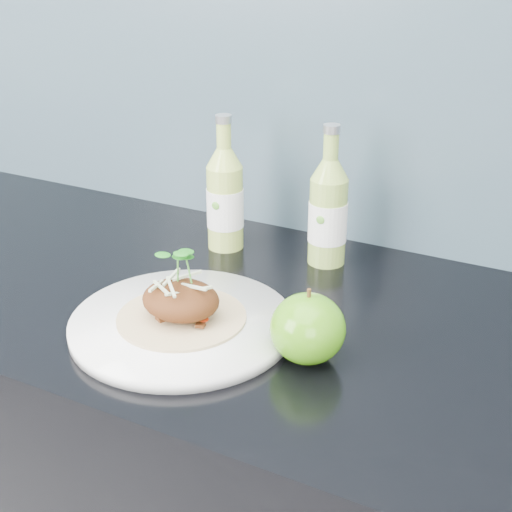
{
  "coord_description": "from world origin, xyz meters",
  "views": [
    {
      "loc": [
        0.41,
        0.91,
        1.39
      ],
      "look_at": [
        0.02,
        1.65,
        1.0
      ],
      "focal_mm": 50.0,
      "sensor_mm": 36.0,
      "label": 1
    }
  ],
  "objects_px": {
    "green_apple": "(308,329)",
    "cider_bottle_left": "(225,199)",
    "dinner_plate": "(182,324)",
    "cider_bottle_right": "(328,212)"
  },
  "relations": [
    {
      "from": "dinner_plate",
      "to": "green_apple",
      "type": "height_order",
      "value": "green_apple"
    },
    {
      "from": "dinner_plate",
      "to": "cider_bottle_left",
      "type": "height_order",
      "value": "cider_bottle_left"
    },
    {
      "from": "green_apple",
      "to": "cider_bottle_left",
      "type": "height_order",
      "value": "cider_bottle_left"
    },
    {
      "from": "cider_bottle_left",
      "to": "cider_bottle_right",
      "type": "height_order",
      "value": "same"
    },
    {
      "from": "dinner_plate",
      "to": "green_apple",
      "type": "bearing_deg",
      "value": 3.18
    },
    {
      "from": "dinner_plate",
      "to": "cider_bottle_left",
      "type": "xyz_separation_m",
      "value": [
        -0.08,
        0.26,
        0.08
      ]
    },
    {
      "from": "green_apple",
      "to": "cider_bottle_right",
      "type": "distance_m",
      "value": 0.29
    },
    {
      "from": "green_apple",
      "to": "cider_bottle_right",
      "type": "bearing_deg",
      "value": 107.92
    },
    {
      "from": "dinner_plate",
      "to": "cider_bottle_right",
      "type": "distance_m",
      "value": 0.31
    },
    {
      "from": "dinner_plate",
      "to": "cider_bottle_right",
      "type": "bearing_deg",
      "value": 72.75
    }
  ]
}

